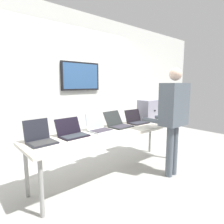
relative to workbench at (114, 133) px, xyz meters
The scene contains 10 objects.
ground 0.69m from the workbench, ahead, with size 8.00×8.00×0.04m, color #9B9A97.
back_wall 1.34m from the workbench, 89.90° to the left, with size 8.00×0.11×2.80m.
workbench is the anchor object (origin of this frame).
equipment_box 1.14m from the workbench, ahead, with size 0.40×0.30×0.40m.
laptop_station_0 1.12m from the workbench, behind, with size 0.33×0.33×0.28m.
laptop_station_1 0.68m from the workbench, behind, with size 0.39×0.35×0.24m.
laptop_station_2 0.26m from the workbench, 151.09° to the left, with size 0.35×0.31×0.26m.
laptop_station_3 0.27m from the workbench, 30.98° to the left, with size 0.38×0.42×0.25m.
laptop_station_4 0.69m from the workbench, 10.53° to the left, with size 0.37×0.32×0.24m.
person 0.97m from the workbench, 42.97° to the right, with size 0.44×0.59×1.67m.
Camera 1 is at (-1.91, -2.17, 1.44)m, focal length 30.43 mm.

